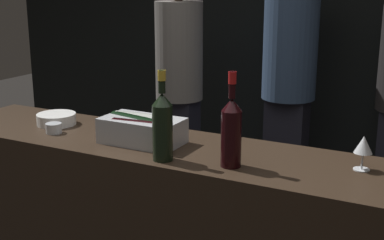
% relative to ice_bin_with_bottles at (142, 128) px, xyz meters
% --- Properties ---
extents(wall_back_chalkboard, '(6.40, 0.06, 2.80)m').
position_rel_ice_bin_with_bottles_xyz_m(wall_back_chalkboard, '(0.23, 2.42, 0.36)').
color(wall_back_chalkboard, black).
rests_on(wall_back_chalkboard, ground_plane).
extents(ice_bin_with_bottles, '(0.36, 0.21, 0.12)m').
position_rel_ice_bin_with_bottles_xyz_m(ice_bin_with_bottles, '(0.00, 0.00, 0.00)').
color(ice_bin_with_bottles, '#B7BABF').
rests_on(ice_bin_with_bottles, bar_counter).
extents(bowl_white, '(0.19, 0.19, 0.05)m').
position_rel_ice_bin_with_bottles_xyz_m(bowl_white, '(-0.54, 0.06, -0.04)').
color(bowl_white, white).
rests_on(bowl_white, bar_counter).
extents(wine_glass, '(0.07, 0.07, 0.13)m').
position_rel_ice_bin_with_bottles_xyz_m(wine_glass, '(0.93, 0.09, 0.03)').
color(wine_glass, silver).
rests_on(wine_glass, bar_counter).
extents(candle_votive, '(0.08, 0.08, 0.05)m').
position_rel_ice_bin_with_bottles_xyz_m(candle_votive, '(-0.45, -0.06, -0.04)').
color(candle_votive, silver).
rests_on(candle_votive, bar_counter).
extents(champagne_bottle, '(0.08, 0.08, 0.36)m').
position_rel_ice_bin_with_bottles_xyz_m(champagne_bottle, '(0.20, -0.16, 0.08)').
color(champagne_bottle, black).
rests_on(champagne_bottle, bar_counter).
extents(red_wine_bottle_tall, '(0.08, 0.08, 0.37)m').
position_rel_ice_bin_with_bottles_xyz_m(red_wine_bottle_tall, '(0.47, -0.10, 0.08)').
color(red_wine_bottle_tall, black).
rests_on(red_wine_bottle_tall, bar_counter).
extents(person_blond_tee, '(0.35, 0.35, 1.73)m').
position_rel_ice_bin_with_bottles_xyz_m(person_blond_tee, '(-0.67, 1.56, -0.07)').
color(person_blond_tee, black).
rests_on(person_blond_tee, ground_plane).
extents(person_grey_polo, '(0.40, 0.40, 1.75)m').
position_rel_ice_bin_with_bottles_xyz_m(person_grey_polo, '(0.07, 1.90, -0.07)').
color(person_grey_polo, black).
rests_on(person_grey_polo, ground_plane).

